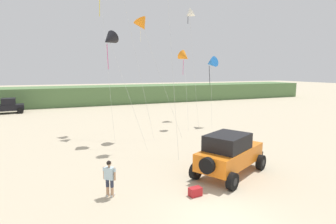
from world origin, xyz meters
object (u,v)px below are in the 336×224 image
object	(u,v)px
jeep	(230,153)
kite_red_delta	(109,40)
person_watching	(109,177)
kite_black_sled	(189,14)
cooler_box	(195,192)
kite_green_box	(184,57)
distant_pickup	(5,106)
kite_orange_streamer	(211,63)
kite_white_parafoil	(142,25)

from	to	relation	value
jeep	kite_red_delta	xyz separation A→B (m)	(-4.45, 9.49, 6.65)
person_watching	kite_black_sled	bearing A→B (deg)	51.90
cooler_box	kite_red_delta	distance (m)	13.54
jeep	kite_green_box	bearing A→B (deg)	72.36
person_watching	cooler_box	distance (m)	3.87
kite_red_delta	person_watching	bearing A→B (deg)	-101.56
jeep	kite_black_sled	xyz separation A→B (m)	(4.26, 13.42, 9.85)
cooler_box	kite_green_box	size ratio (longest dim) A/B	0.07
jeep	kite_green_box	size ratio (longest dim) A/B	0.63
cooler_box	kite_green_box	bearing A→B (deg)	60.01
distant_pickup	kite_green_box	xyz separation A→B (m)	(19.79, -12.52, 6.14)
jeep	distant_pickup	world-z (taller)	jeep
jeep	kite_red_delta	distance (m)	12.41
distant_pickup	kite_orange_streamer	size ratio (longest dim) A/B	0.67
jeep	kite_orange_streamer	bearing A→B (deg)	63.19
person_watching	kite_green_box	bearing A→B (deg)	55.00
kite_red_delta	kite_orange_streamer	world-z (taller)	kite_red_delta
person_watching	kite_white_parafoil	bearing A→B (deg)	65.27
kite_orange_streamer	kite_green_box	world-z (taller)	kite_green_box
jeep	kite_red_delta	size ratio (longest dim) A/B	0.58
kite_black_sled	kite_green_box	world-z (taller)	kite_black_sled
person_watching	kite_black_sled	distance (m)	20.06
kite_black_sled	kite_white_parafoil	world-z (taller)	kite_black_sled
distant_pickup	kite_green_box	size ratio (longest dim) A/B	0.60
person_watching	kite_orange_streamer	size ratio (longest dim) A/B	0.24
kite_orange_streamer	kite_white_parafoil	world-z (taller)	kite_white_parafoil
kite_red_delta	kite_black_sled	bearing A→B (deg)	24.28
distant_pickup	kite_white_parafoil	bearing A→B (deg)	-55.23
jeep	person_watching	bearing A→B (deg)	-178.11
kite_green_box	cooler_box	bearing A→B (deg)	-114.26
kite_green_box	distant_pickup	bearing A→B (deg)	147.67
person_watching	kite_white_parafoil	distance (m)	14.22
jeep	kite_white_parafoil	world-z (taller)	kite_white_parafoil
cooler_box	kite_orange_streamer	distance (m)	17.97
kite_green_box	person_watching	bearing A→B (deg)	-125.00
cooler_box	kite_white_parafoil	bearing A→B (deg)	78.05
cooler_box	kite_black_sled	bearing A→B (deg)	58.77
distant_pickup	kite_red_delta	world-z (taller)	kite_red_delta
kite_black_sled	jeep	bearing A→B (deg)	-107.60
kite_black_sled	person_watching	bearing A→B (deg)	-128.10
jeep	kite_black_sled	distance (m)	17.18
person_watching	kite_white_parafoil	world-z (taller)	kite_white_parafoil
kite_black_sled	kite_green_box	size ratio (longest dim) A/B	1.49
kite_white_parafoil	cooler_box	bearing A→B (deg)	-96.22
distant_pickup	kite_white_parafoil	distance (m)	24.19
kite_orange_streamer	jeep	bearing A→B (deg)	-116.81
kite_black_sled	kite_red_delta	distance (m)	10.07
jeep	kite_orange_streamer	xyz separation A→B (m)	(6.36, 12.58, 5.11)
person_watching	distant_pickup	world-z (taller)	distant_pickup
kite_white_parafoil	jeep	bearing A→B (deg)	-81.18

